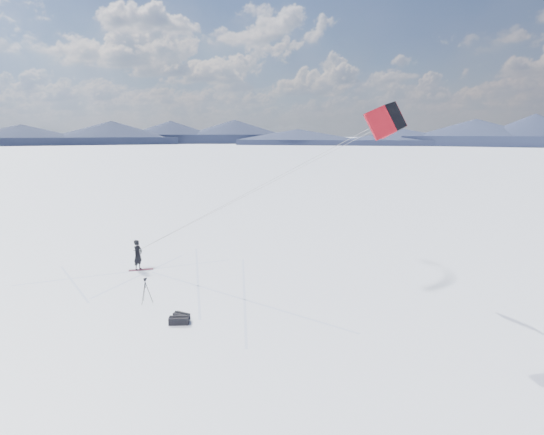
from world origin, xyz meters
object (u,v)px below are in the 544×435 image
at_px(snowboard, 141,270).
at_px(tripod, 145,287).
at_px(gear_bag_a, 179,320).
at_px(gear_bag_b, 182,316).
at_px(snowkiter, 139,270).

distance_m(snowboard, tripod, 5.66).
bearing_deg(tripod, gear_bag_a, -57.21).
distance_m(snowboard, gear_bag_b, 8.21).
height_order(snowboard, tripod, tripod).
relative_size(tripod, gear_bag_b, 1.68).
xyz_separation_m(snowkiter, tripod, (3.73, -4.36, 0.80)).
relative_size(snowkiter, tripod, 1.46).
bearing_deg(snowboard, tripod, -85.96).
xyz_separation_m(snowboard, gear_bag_a, (6.39, -5.90, 0.15)).
distance_m(snowkiter, gear_bag_a, 8.84).
relative_size(tripod, gear_bag_a, 1.34).
bearing_deg(gear_bag_a, tripod, 128.18).
bearing_deg(snowboard, gear_bag_b, -76.31).
bearing_deg(snowkiter, gear_bag_b, -131.20).
xyz_separation_m(gear_bag_a, gear_bag_b, (-0.19, 0.51, -0.03)).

